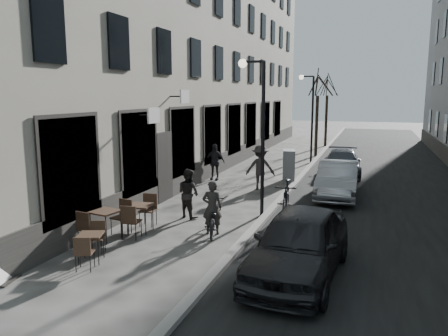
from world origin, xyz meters
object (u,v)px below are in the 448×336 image
Objects in this scene: tree_near at (318,83)px; car_mid at (338,180)px; car_near at (299,243)px; tree_far at (327,85)px; streetlamp_far at (310,109)px; sign_board at (2,261)px; pedestrian_mid at (260,167)px; pedestrian_far at (214,162)px; car_far at (342,163)px; utility_cabinet at (289,166)px; bistro_set_a at (91,245)px; streetlamp_near at (258,120)px; bistro_set_c at (140,215)px; pedestrian_near at (188,193)px; bicycle at (212,218)px.

tree_near is 1.35× the size of car_mid.
tree_far is at bearing 98.60° from car_near.
streetlamp_far is at bearing -90.46° from tree_far.
streetlamp_far is at bearing 65.29° from sign_board.
car_mid is at bearing 161.26° from pedestrian_mid.
tree_far is at bearing 74.06° from pedestrian_far.
tree_near is 22.60m from sign_board.
car_far is (2.19, -3.72, -2.53)m from streetlamp_far.
pedestrian_far is (-3.50, -15.73, -3.81)m from tree_far.
tree_far reaches higher than utility_cabinet.
pedestrian_mid reaches higher than bistro_set_a.
car_near is (5.97, 2.34, 0.29)m from sign_board.
pedestrian_far is (-3.43, -6.73, -2.31)m from streetlamp_far.
streetlamp_near reaches higher than car_mid.
pedestrian_far is 6.03m from car_mid.
bistro_set_a is (-2.80, -26.29, -4.24)m from tree_far.
car_near reaches higher than utility_cabinet.
pedestrian_mid is 8.97m from car_near.
car_near is at bearing -25.24° from bistro_set_c.
car_near is at bearing -63.80° from pedestrian_far.
pedestrian_near is (-2.11, -22.00, -3.86)m from tree_far.
car_far is at bearing 35.94° from utility_cabinet.
streetlamp_near is at bearing 42.92° from bistro_set_a.
bistro_set_a is 4.93m from car_near.
pedestrian_mid is at bearing -124.74° from utility_cabinet.
pedestrian_far reaches higher than bistro_set_a.
pedestrian_far reaches higher than bicycle.
car_near is (4.17, -3.52, -0.06)m from pedestrian_near.
pedestrian_mid reaches higher than sign_board.
pedestrian_far is 0.40× the size of car_mid.
car_far is at bearing 55.07° from sign_board.
sign_board reaches higher than bistro_set_c.
streetlamp_far is 13.37m from pedestrian_near.
car_mid is (2.36, -2.38, -0.04)m from utility_cabinet.
utility_cabinet is 0.79× the size of pedestrian_mid.
streetlamp_far reaches higher than sign_board.
bistro_set_c is 1.14× the size of utility_cabinet.
streetlamp_near is 0.89× the size of tree_far.
streetlamp_near reaches higher than pedestrian_near.
tree_far is 23.76m from bicycle.
pedestrian_near reaches higher than bicycle.
tree_far is at bearing 95.77° from car_far.
bistro_set_a is at bearing -121.26° from car_mid.
streetlamp_near is 4.88m from car_mid.
sign_board is 16.29m from car_far.
pedestrian_near is (-2.01, -6.89, 0.06)m from utility_cabinet.
bicycle is at bearing 146.90° from car_near.
bistro_set_a is at bearing -95.87° from bistro_set_c.
streetlamp_far reaches higher than pedestrian_near.
tree_far is (0.07, 9.00, 1.50)m from streetlamp_far.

